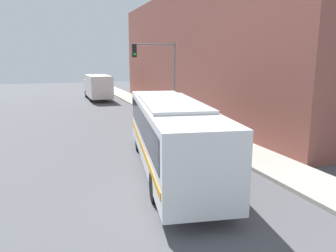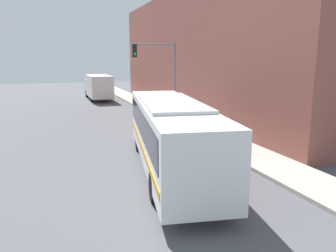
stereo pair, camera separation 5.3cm
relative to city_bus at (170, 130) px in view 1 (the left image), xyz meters
name	(u,v)px [view 1 (the left image)]	position (x,y,z in m)	size (l,w,h in m)	color
ground_plane	(167,200)	(-1.19, -2.88, -1.79)	(120.00, 120.00, 0.00)	#515156
sidewalk	(152,108)	(4.53, 17.12, -1.71)	(2.44, 70.00, 0.16)	#A8A399
building_facade	(204,53)	(8.75, 14.65, 3.52)	(6.00, 33.06, 10.61)	brown
city_bus	(170,130)	(0.00, 0.00, 0.00)	(4.32, 11.30, 3.06)	white
delivery_truck	(97,86)	(0.71, 26.52, -0.20)	(2.38, 8.35, 2.90)	silver
fire_hydrant	(223,139)	(3.91, 2.36, -1.26)	(0.26, 0.35, 0.73)	#999999
traffic_light_pole	(160,68)	(2.99, 10.04, 2.29)	(3.28, 0.35, 5.74)	slate
parking_meter	(190,117)	(3.91, 6.80, -0.82)	(0.14, 0.14, 1.18)	slate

